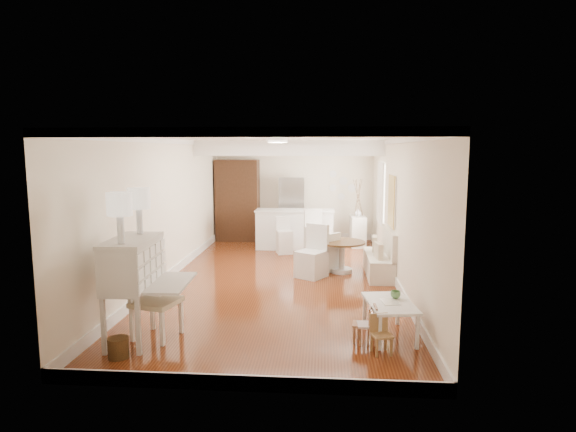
# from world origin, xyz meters

# --- Properties ---
(room) EXTENTS (9.00, 9.04, 2.82)m
(room) POSITION_xyz_m (0.04, 0.32, 1.98)
(room) COLOR brown
(room) RESTS_ON ground
(secretary_bureau) EXTENTS (1.15, 1.17, 1.41)m
(secretary_bureau) POSITION_xyz_m (-1.70, -3.19, 0.71)
(secretary_bureau) COLOR beige
(secretary_bureau) RESTS_ON ground
(gustavian_armchair) EXTENTS (0.74, 0.74, 1.05)m
(gustavian_armchair) POSITION_xyz_m (-1.43, -3.08, 0.53)
(gustavian_armchair) COLOR white
(gustavian_armchair) RESTS_ON ground
(wicker_basket) EXTENTS (0.32, 0.32, 0.26)m
(wicker_basket) POSITION_xyz_m (-1.69, -3.77, 0.13)
(wicker_basket) COLOR #4A3117
(wicker_basket) RESTS_ON ground
(kids_table) EXTENTS (0.72, 1.06, 0.50)m
(kids_table) POSITION_xyz_m (1.78, -2.82, 0.25)
(kids_table) COLOR white
(kids_table) RESTS_ON ground
(kids_chair_a) EXTENTS (0.27, 0.27, 0.50)m
(kids_chair_a) POSITION_xyz_m (1.38, -3.03, 0.25)
(kids_chair_a) COLOR #9C6947
(kids_chair_a) RESTS_ON ground
(kids_chair_b) EXTENTS (0.26, 0.26, 0.53)m
(kids_chair_b) POSITION_xyz_m (1.44, -3.07, 0.26)
(kids_chair_b) COLOR #A16B49
(kids_chair_b) RESTS_ON ground
(kids_chair_c) EXTENTS (0.30, 0.30, 0.51)m
(kids_chair_c) POSITION_xyz_m (1.60, -3.40, 0.25)
(kids_chair_c) COLOR #A27949
(kids_chair_c) RESTS_ON ground
(banquette) EXTENTS (0.52, 1.60, 0.98)m
(banquette) POSITION_xyz_m (1.99, 0.50, 0.49)
(banquette) COLOR silver
(banquette) RESTS_ON ground
(dining_table) EXTENTS (1.20, 1.20, 0.67)m
(dining_table) POSITION_xyz_m (1.24, 0.68, 0.34)
(dining_table) COLOR #4D3118
(dining_table) RESTS_ON ground
(slip_chair_near) EXTENTS (0.71, 0.72, 1.07)m
(slip_chair_near) POSITION_xyz_m (0.61, 0.26, 0.54)
(slip_chair_near) COLOR white
(slip_chair_near) RESTS_ON ground
(slip_chair_far) EXTENTS (0.57, 0.57, 0.83)m
(slip_chair_far) POSITION_xyz_m (0.93, 0.84, 0.42)
(slip_chair_far) COLOR white
(slip_chair_far) RESTS_ON ground
(breakfast_counter) EXTENTS (2.05, 0.65, 1.03)m
(breakfast_counter) POSITION_xyz_m (0.10, 3.10, 0.52)
(breakfast_counter) COLOR white
(breakfast_counter) RESTS_ON ground
(bar_stool_left) EXTENTS (0.46, 0.46, 0.92)m
(bar_stool_left) POSITION_xyz_m (-0.12, 2.48, 0.46)
(bar_stool_left) COLOR white
(bar_stool_left) RESTS_ON ground
(bar_stool_right) EXTENTS (0.59, 0.59, 1.14)m
(bar_stool_right) POSITION_xyz_m (0.66, 2.22, 0.57)
(bar_stool_right) COLOR silver
(bar_stool_right) RESTS_ON ground
(pantry_cabinet) EXTENTS (1.20, 0.60, 2.30)m
(pantry_cabinet) POSITION_xyz_m (-1.60, 4.18, 1.15)
(pantry_cabinet) COLOR #381E11
(pantry_cabinet) RESTS_ON ground
(fridge) EXTENTS (0.75, 0.65, 1.80)m
(fridge) POSITION_xyz_m (0.30, 4.15, 0.90)
(fridge) COLOR silver
(fridge) RESTS_ON ground
(sideboard) EXTENTS (0.42, 0.87, 0.81)m
(sideboard) POSITION_xyz_m (1.77, 3.60, 0.41)
(sideboard) COLOR beige
(sideboard) RESTS_ON ground
(pencil_cup) EXTENTS (0.14, 0.14, 0.11)m
(pencil_cup) POSITION_xyz_m (1.87, -2.65, 0.55)
(pencil_cup) COLOR #5B9456
(pencil_cup) RESTS_ON kids_table
(branch_vase) EXTENTS (0.23, 0.23, 0.19)m
(branch_vase) POSITION_xyz_m (1.77, 3.60, 0.91)
(branch_vase) COLOR silver
(branch_vase) RESTS_ON sideboard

